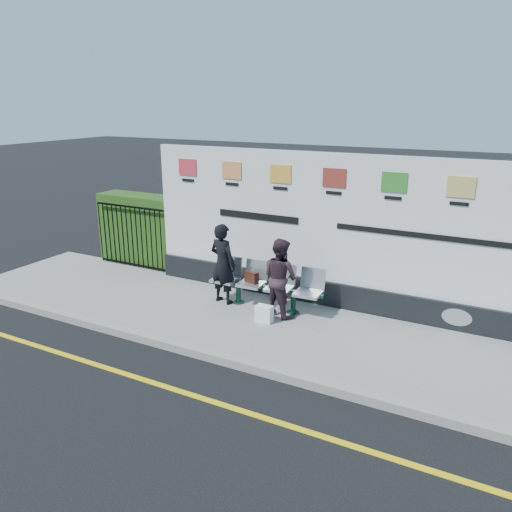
% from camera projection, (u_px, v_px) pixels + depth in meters
% --- Properties ---
extents(ground, '(80.00, 80.00, 0.00)m').
position_uv_depth(ground, '(204.00, 399.00, 7.06)').
color(ground, black).
extents(pavement, '(14.00, 3.00, 0.12)m').
position_uv_depth(pavement, '(279.00, 327.00, 9.16)').
color(pavement, gray).
rests_on(pavement, ground).
extents(kerb, '(14.00, 0.18, 0.14)m').
position_uv_depth(kerb, '(238.00, 363.00, 7.88)').
color(kerb, gray).
rests_on(kerb, ground).
extents(yellow_line, '(14.00, 0.10, 0.01)m').
position_uv_depth(yellow_line, '(204.00, 399.00, 7.06)').
color(yellow_line, yellow).
rests_on(yellow_line, ground).
extents(billboard, '(8.00, 0.30, 3.00)m').
position_uv_depth(billboard, '(333.00, 242.00, 9.67)').
color(billboard, black).
rests_on(billboard, pavement).
extents(hedge, '(2.35, 0.70, 1.70)m').
position_uv_depth(hedge, '(144.00, 229.00, 12.43)').
color(hedge, '#285018').
rests_on(hedge, pavement).
extents(railing, '(2.05, 0.06, 1.54)m').
position_uv_depth(railing, '(132.00, 236.00, 12.08)').
color(railing, black).
rests_on(railing, pavement).
extents(bench, '(2.28, 0.69, 0.48)m').
position_uv_depth(bench, '(265.00, 296.00, 9.80)').
color(bench, '#AEB5B7').
rests_on(bench, pavement).
extents(woman_left, '(0.66, 0.49, 1.63)m').
position_uv_depth(woman_left, '(223.00, 264.00, 9.91)').
color(woman_left, black).
rests_on(woman_left, pavement).
extents(woman_right, '(0.88, 0.78, 1.50)m').
position_uv_depth(woman_right, '(280.00, 277.00, 9.35)').
color(woman_right, '#34222A').
rests_on(woman_right, pavement).
extents(handbag_brown, '(0.31, 0.21, 0.23)m').
position_uv_depth(handbag_brown, '(252.00, 277.00, 9.81)').
color(handbag_brown, black).
rests_on(handbag_brown, bench).
extents(carrier_bag_white, '(0.31, 0.19, 0.31)m').
position_uv_depth(carrier_bag_white, '(264.00, 314.00, 9.20)').
color(carrier_bag_white, white).
rests_on(carrier_bag_white, pavement).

